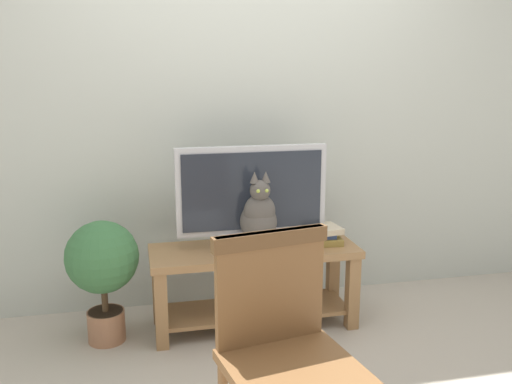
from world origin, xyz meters
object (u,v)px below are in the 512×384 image
object	(u,v)px
wooden_chair	(284,340)
potted_plant	(103,265)
media_box	(258,245)
tv	(252,194)
cat	(259,216)
tv_stand	(254,273)
book_stack	(322,235)

from	to	relation	value
wooden_chair	potted_plant	distance (m)	1.40
media_box	potted_plant	world-z (taller)	potted_plant
tv	cat	bearing A→B (deg)	-82.08
tv_stand	tv	size ratio (longest dim) A/B	1.37
cat	potted_plant	distance (m)	0.92
media_box	book_stack	distance (m)	0.41
tv_stand	book_stack	size ratio (longest dim) A/B	4.95
media_box	cat	size ratio (longest dim) A/B	0.97
tv_stand	wooden_chair	bearing A→B (deg)	-97.27
book_stack	potted_plant	xyz separation A→B (m)	(-1.29, 0.00, -0.09)
media_box	potted_plant	bearing A→B (deg)	177.61
tv	media_box	bearing A→B (deg)	-81.70
media_box	wooden_chair	world-z (taller)	wooden_chair
book_stack	wooden_chair	bearing A→B (deg)	-115.49
tv	wooden_chair	bearing A→B (deg)	-96.93
tv	tv_stand	bearing A→B (deg)	-90.03
wooden_chair	potted_plant	size ratio (longest dim) A/B	1.31
tv	book_stack	world-z (taller)	tv
tv_stand	media_box	bearing A→B (deg)	-71.40
tv	potted_plant	bearing A→B (deg)	-175.52
cat	wooden_chair	world-z (taller)	cat
tv	media_box	distance (m)	0.30
media_box	cat	world-z (taller)	cat
cat	wooden_chair	bearing A→B (deg)	-98.45
tv_stand	potted_plant	size ratio (longest dim) A/B	1.73
tv	cat	world-z (taller)	tv
tv	cat	xyz separation A→B (m)	(0.02, -0.12, -0.10)
tv	media_box	size ratio (longest dim) A/B	2.23
tv_stand	book_stack	bearing A→B (deg)	-1.23
tv_stand	wooden_chair	xyz separation A→B (m)	(-0.15, -1.21, 0.21)
tv	potted_plant	xyz separation A→B (m)	(-0.87, -0.07, -0.35)
tv	media_box	xyz separation A→B (m)	(0.02, -0.11, -0.28)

